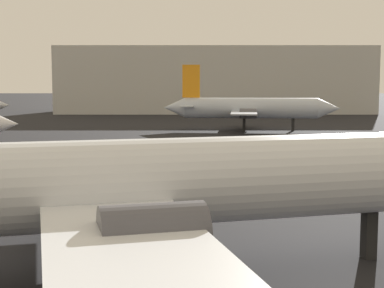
% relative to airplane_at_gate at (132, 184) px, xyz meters
% --- Properties ---
extents(airplane_at_gate, '(36.72, 26.17, 10.54)m').
position_rel_airplane_at_gate_xyz_m(airplane_at_gate, '(0.00, 0.00, 0.00)').
color(airplane_at_gate, silver).
rests_on(airplane_at_gate, ground_plane).
extents(airplane_far_left, '(25.76, 17.89, 9.57)m').
position_rel_airplane_at_gate_xyz_m(airplane_far_left, '(10.54, 63.71, -0.35)').
color(airplane_far_left, '#B2BCCC').
rests_on(airplane_far_left, ground_plane).
extents(terminal_building, '(68.84, 19.83, 14.51)m').
position_rel_airplane_at_gate_xyz_m(terminal_building, '(7.21, 111.96, 3.62)').
color(terminal_building, '#B7B7B2').
rests_on(terminal_building, ground_plane).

